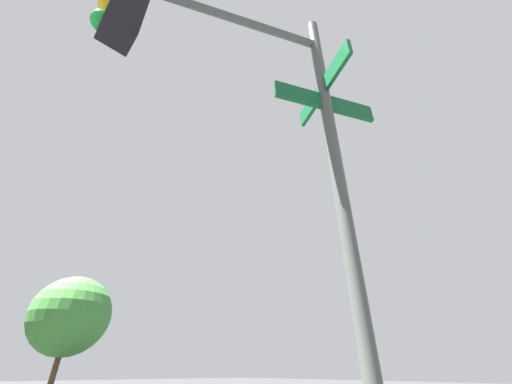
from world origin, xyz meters
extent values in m
cylinder|color=#474C47|center=(-7.37, -6.71, 2.55)|extent=(0.12, 0.12, 5.10)
cylinder|color=#474C47|center=(-6.98, -5.79, 4.70)|extent=(0.85, 1.89, 0.09)
cube|color=black|center=(-6.60, -4.86, 4.25)|extent=(0.28, 0.28, 0.80)
sphere|color=orange|center=(-6.54, -4.72, 4.25)|extent=(0.18, 0.18, 0.18)
sphere|color=green|center=(-6.54, -4.72, 4.00)|extent=(0.18, 0.18, 0.18)
cube|color=#0F5128|center=(-7.37, -6.71, 3.74)|extent=(0.46, 1.03, 0.20)
cube|color=#0F5128|center=(-7.37, -6.71, 3.96)|extent=(0.94, 0.42, 0.20)
cylinder|color=#4C331E|center=(8.37, -7.99, 1.20)|extent=(0.24, 0.24, 2.41)
sphere|color=#387A33|center=(8.37, -7.99, 3.63)|extent=(3.48, 3.48, 3.48)
camera|label=1|loc=(-8.52, -4.78, 1.40)|focal=21.01mm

